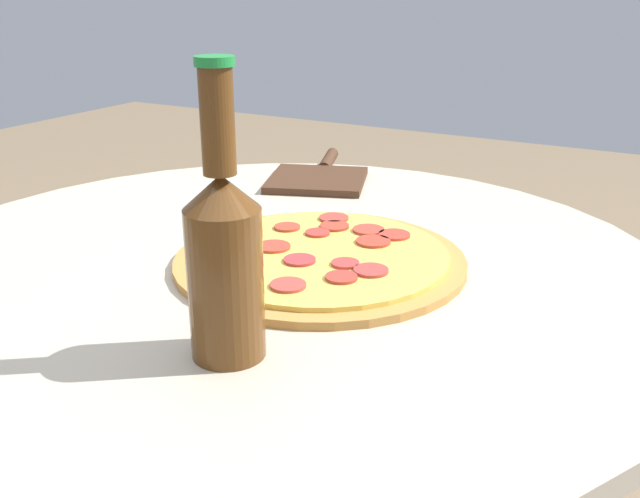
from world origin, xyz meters
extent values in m
cylinder|color=#B2A893|center=(0.00, 0.00, 0.34)|extent=(0.08, 0.08, 0.65)
cylinder|color=#B2A893|center=(0.00, 0.00, 0.68)|extent=(0.98, 0.98, 0.02)
cylinder|color=#B77F3D|center=(-0.06, -0.02, 0.70)|extent=(0.36, 0.36, 0.01)
cylinder|color=#E0BC4C|center=(-0.06, -0.02, 0.70)|extent=(0.31, 0.31, 0.01)
cylinder|color=#AF3333|center=(-0.01, 0.09, 0.71)|extent=(0.04, 0.04, 0.00)
cylinder|color=#A63A34|center=(-0.14, 0.01, 0.71)|extent=(0.04, 0.04, 0.00)
cylinder|color=#B8372A|center=(-0.11, -0.11, 0.71)|extent=(0.04, 0.04, 0.00)
cylinder|color=#B23733|center=(-0.10, 0.01, 0.71)|extent=(0.03, 0.03, 0.00)
cylinder|color=#A93334|center=(-0.05, 0.02, 0.71)|extent=(0.04, 0.04, 0.00)
cylinder|color=#B73D29|center=(0.03, 0.08, 0.71)|extent=(0.03, 0.03, 0.00)
cylinder|color=#A4362B|center=(-0.12, 0.04, 0.71)|extent=(0.04, 0.04, 0.00)
cylinder|color=#AD3828|center=(-0.10, -0.08, 0.71)|extent=(0.04, 0.04, 0.00)
cylinder|color=#B63A29|center=(0.00, 0.00, 0.71)|extent=(0.04, 0.04, 0.00)
cylinder|color=#AB3A30|center=(-0.01, -0.13, 0.71)|extent=(0.04, 0.04, 0.00)
cylinder|color=#AE342E|center=(0.04, 0.01, 0.71)|extent=(0.04, 0.04, 0.00)
cylinder|color=#A53927|center=(-0.03, -0.10, 0.71)|extent=(0.04, 0.04, 0.00)
cylinder|color=#A23B29|center=(0.02, -0.07, 0.71)|extent=(0.03, 0.03, 0.00)
cylinder|color=#AB352D|center=(-0.02, -0.07, 0.71)|extent=(0.03, 0.03, 0.00)
cylinder|color=#AE3E35|center=(-0.08, 0.09, 0.71)|extent=(0.04, 0.04, 0.00)
cylinder|color=#AB3B2D|center=(-0.08, -0.11, 0.71)|extent=(0.04, 0.04, 0.00)
cylinder|color=#563314|center=(-0.09, 0.22, 0.76)|extent=(0.07, 0.07, 0.14)
cone|color=#563314|center=(-0.09, 0.22, 0.85)|extent=(0.07, 0.07, 0.03)
cylinder|color=#563314|center=(-0.09, 0.22, 0.91)|extent=(0.03, 0.03, 0.09)
cylinder|color=#1E8438|center=(-0.09, 0.22, 0.96)|extent=(0.03, 0.03, 0.01)
cube|color=#422819|center=(0.12, -0.33, 0.70)|extent=(0.20, 0.20, 0.01)
cylinder|color=#422819|center=(0.17, -0.46, 0.70)|extent=(0.06, 0.12, 0.02)
camera|label=1|loc=(-0.45, 0.69, 1.02)|focal=40.00mm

